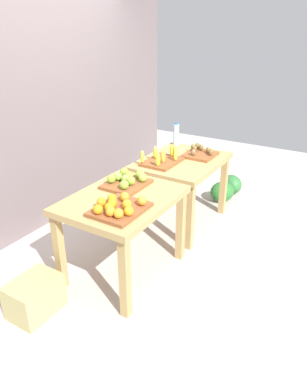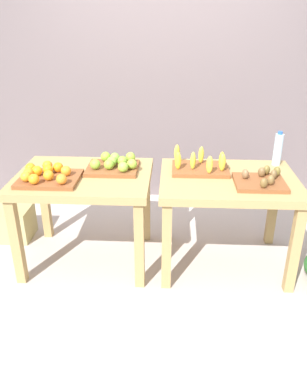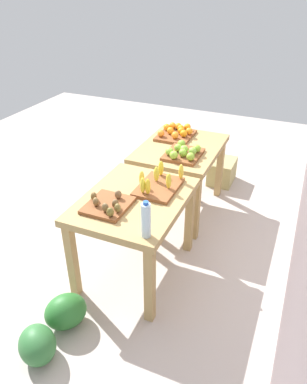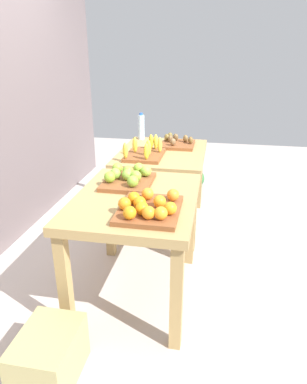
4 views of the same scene
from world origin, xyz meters
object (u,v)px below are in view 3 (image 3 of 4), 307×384
display_table_left (180,156)px  orange_bin (176,133)px  water_bottle (146,220)px  display_table_right (134,209)px  apple_bin (183,152)px  watermelon_pile (53,326)px  banana_crate (158,184)px  cardboard_produce_box (222,171)px  kiwi_bin (108,205)px

display_table_left → orange_bin: orange_bin is taller
orange_bin → water_bottle: (1.78, 0.43, 0.09)m
display_table_right → water_bottle: water_bottle is taller
display_table_right → apple_bin: size_ratio=2.52×
orange_bin → watermelon_pile: size_ratio=0.61×
banana_crate → apple_bin: bearing=-178.8°
orange_bin → apple_bin: size_ratio=1.07×
watermelon_pile → cardboard_produce_box: bearing=169.4°
orange_bin → watermelon_pile: (2.27, -0.09, -0.68)m
kiwi_bin → cardboard_produce_box: size_ratio=0.90×
display_table_left → cardboard_produce_box: size_ratio=2.60×
banana_crate → cardboard_produce_box: (-1.71, 0.18, -0.66)m
display_table_right → orange_bin: orange_bin is taller
display_table_right → banana_crate: 0.29m
orange_bin → banana_crate: (1.14, 0.26, 0.00)m
kiwi_bin → water_bottle: bearing=63.9°
apple_bin → banana_crate: size_ratio=0.94×
orange_bin → cardboard_produce_box: size_ratio=1.10×
apple_bin → cardboard_produce_box: (-1.03, 0.19, -0.67)m
apple_bin → watermelon_pile: 1.95m
apple_bin → display_table_right: bearing=-6.9°
orange_bin → water_bottle: water_bottle is taller
orange_bin → kiwi_bin: 1.57m
display_table_right → orange_bin: (-1.36, -0.14, 0.16)m
display_table_right → apple_bin: 0.91m
cardboard_produce_box → orange_bin: bearing=-37.8°
display_table_left → orange_bin: size_ratio=2.36×
cardboard_produce_box → display_table_right: bearing=-8.9°
orange_bin → kiwi_bin: orange_bin is taller
display_table_left → display_table_right: (1.12, 0.00, 0.00)m
apple_bin → cardboard_produce_box: size_ratio=1.03×
display_table_right → cardboard_produce_box: display_table_right is taller
water_bottle → orange_bin: bearing=-166.3°
water_bottle → cardboard_produce_box: bearing=179.9°
orange_bin → apple_bin: apple_bin is taller
orange_bin → water_bottle: bearing=13.7°
display_table_left → watermelon_pile: bearing=-6.5°
water_bottle → watermelon_pile: size_ratio=0.39×
display_table_left → banana_crate: banana_crate is taller
display_table_left → water_bottle: water_bottle is taller
banana_crate → cardboard_produce_box: size_ratio=1.10×
watermelon_pile → display_table_left: bearing=173.5°
banana_crate → water_bottle: water_bottle is taller
banana_crate → kiwi_bin: banana_crate is taller
cardboard_produce_box → watermelon_pile: bearing=-10.6°
orange_bin → banana_crate: banana_crate is taller
watermelon_pile → display_table_right: bearing=165.7°
apple_bin → kiwi_bin: apple_bin is taller
apple_bin → kiwi_bin: 1.13m
kiwi_bin → banana_crate: bearing=150.9°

